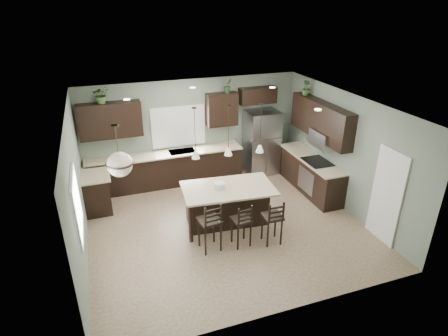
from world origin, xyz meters
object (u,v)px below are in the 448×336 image
at_px(bar_stool_left, 210,226).
at_px(plant_back_left, 101,95).
at_px(bar_stool_center, 241,224).
at_px(refrigerator, 262,142).
at_px(serving_dish, 219,186).
at_px(bar_stool_right, 272,221).
at_px(kitchen_island, 228,206).

relative_size(bar_stool_left, plant_back_left, 2.58).
bearing_deg(bar_stool_center, refrigerator, 53.96).
xyz_separation_m(bar_stool_left, plant_back_left, (-1.68, 3.27, 2.05)).
height_order(serving_dish, plant_back_left, plant_back_left).
relative_size(refrigerator, bar_stool_right, 1.78).
height_order(refrigerator, kitchen_island, refrigerator).
height_order(refrigerator, bar_stool_center, refrigerator).
bearing_deg(refrigerator, plant_back_left, 177.32).
distance_m(refrigerator, bar_stool_right, 3.53).
distance_m(kitchen_island, bar_stool_right, 1.17).
height_order(bar_stool_right, plant_back_left, plant_back_left).
bearing_deg(bar_stool_right, plant_back_left, 132.56).
height_order(serving_dish, bar_stool_right, serving_dish).
bearing_deg(serving_dish, bar_stool_right, -50.82).
bearing_deg(kitchen_island, plant_back_left, 138.87).
distance_m(refrigerator, serving_dish, 3.06).
bearing_deg(serving_dish, plant_back_left, 131.20).
relative_size(kitchen_island, bar_stool_center, 2.02).
distance_m(refrigerator, plant_back_left, 4.55).
relative_size(refrigerator, bar_stool_left, 1.64).
relative_size(bar_stool_center, bar_stool_right, 0.96).
bearing_deg(serving_dish, kitchen_island, -5.37).
xyz_separation_m(serving_dish, bar_stool_left, (-0.48, -0.80, -0.43)).
height_order(bar_stool_center, plant_back_left, plant_back_left).
bearing_deg(bar_stool_right, kitchen_island, 124.08).
xyz_separation_m(serving_dish, plant_back_left, (-2.16, 2.47, 1.62)).
bearing_deg(refrigerator, serving_dish, -132.08).
xyz_separation_m(bar_stool_left, bar_stool_right, (1.30, -0.21, -0.05)).
distance_m(kitchen_island, bar_stool_left, 1.04).
bearing_deg(plant_back_left, kitchen_island, -46.50).
bearing_deg(kitchen_island, bar_stool_center, -85.74).
bearing_deg(bar_stool_right, bar_stool_left, 172.92).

